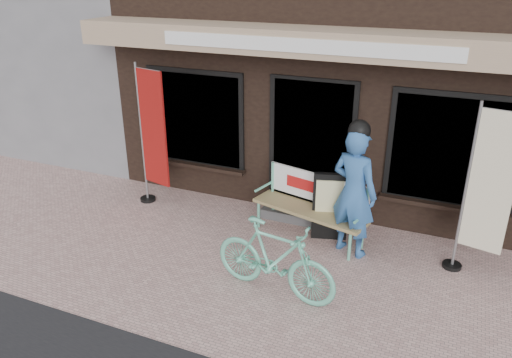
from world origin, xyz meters
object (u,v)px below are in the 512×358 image
at_px(bicycle, 274,259).
at_px(bench, 313,201).
at_px(menu_stand, 330,206).
at_px(nobori_cream, 486,192).
at_px(nobori_red, 152,136).
at_px(person, 354,190).

bearing_deg(bicycle, bench, 8.37).
distance_m(bench, menu_stand, 0.26).
bearing_deg(menu_stand, bicycle, -115.85).
bearing_deg(nobori_cream, bench, -171.66).
bearing_deg(menu_stand, nobori_red, 164.24).
distance_m(person, nobori_red, 3.32).
relative_size(nobori_red, nobori_cream, 1.03).
bearing_deg(person, nobori_red, -163.76).
bearing_deg(nobori_red, person, 9.99).
distance_m(person, bicycle, 1.52).
relative_size(person, menu_stand, 1.87).
bearing_deg(bench, person, -6.28).
distance_m(bench, bicycle, 1.54).
distance_m(nobori_red, nobori_cream, 4.88).
bearing_deg(bench, nobori_red, -165.22).
bearing_deg(nobori_red, nobori_cream, 12.15).
bearing_deg(bicycle, nobori_cream, -49.43).
bearing_deg(nobori_cream, nobori_red, -169.20).
relative_size(bench, person, 0.93).
relative_size(bench, bicycle, 1.11).
bearing_deg(bench, bicycle, -75.64).
xyz_separation_m(bench, menu_stand, (0.26, 0.00, -0.03)).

